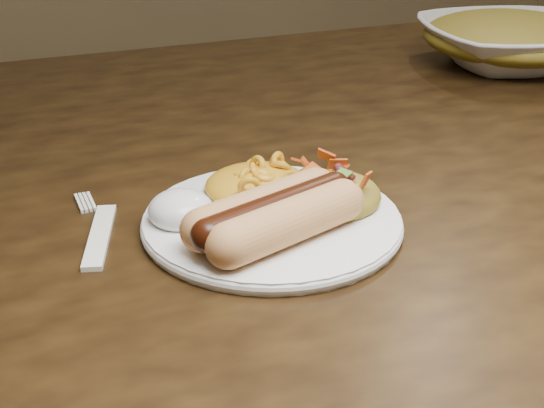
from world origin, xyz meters
name	(u,v)px	position (x,y,z in m)	size (l,w,h in m)	color
table	(323,229)	(0.00, 0.00, 0.66)	(1.60, 0.90, 0.75)	#34220D
plate	(272,222)	(-0.12, -0.14, 0.76)	(0.20, 0.20, 0.01)	white
hotdog	(275,214)	(-0.12, -0.17, 0.78)	(0.12, 0.10, 0.03)	tan
mac_and_cheese	(257,170)	(-0.11, -0.09, 0.78)	(0.09, 0.08, 0.03)	orange
sour_cream	(180,201)	(-0.18, -0.12, 0.78)	(0.05, 0.05, 0.03)	white
taco_salad	(330,186)	(-0.06, -0.14, 0.77)	(0.08, 0.08, 0.04)	#C17527
fork	(100,236)	(-0.24, -0.11, 0.75)	(0.02, 0.12, 0.00)	white
serving_bowl	(511,44)	(0.36, 0.17, 0.78)	(0.23, 0.23, 0.06)	silver
bowl_filling	(513,28)	(0.36, 0.17, 0.80)	(0.23, 0.23, 0.06)	#C17527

